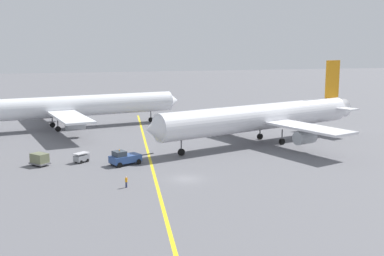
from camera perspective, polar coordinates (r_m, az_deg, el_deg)
name	(u,v)px	position (r m, az deg, el deg)	size (l,w,h in m)	color
ground_plane	(186,179)	(75.54, -0.70, -6.03)	(600.00, 600.00, 0.00)	slate
taxiway_stripe	(151,165)	(84.20, -4.81, -4.40)	(0.50, 120.00, 0.01)	yellow
airliner_at_gate_left	(67,107)	(123.37, -14.51, 2.42)	(59.21, 46.12, 15.42)	white
airliner_being_pushed	(261,117)	(102.07, 8.14, 1.24)	(52.61, 40.96, 17.06)	silver
pushback_tug	(124,158)	(84.83, -7.98, -3.52)	(8.36, 4.60, 2.86)	#2D4C8C
gse_container_dolly_flat	(40,159)	(87.44, -17.56, -3.50)	(3.75, 3.86, 2.15)	slate
gse_baggage_cart_trailing	(81,158)	(87.96, -12.92, -3.42)	(3.10, 2.96, 1.71)	gray
ground_crew_wing_walker_right	(126,182)	(71.55, -7.77, -6.31)	(0.42, 0.42, 1.67)	#2D3351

